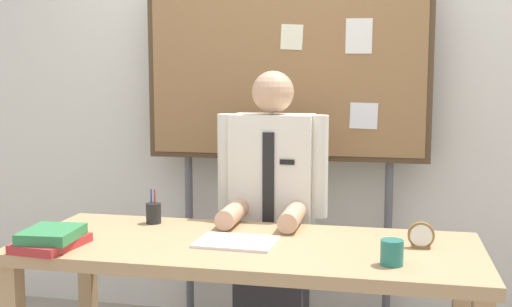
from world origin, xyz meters
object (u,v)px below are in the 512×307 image
object	(u,v)px
book_stack	(51,239)
coffee_mug	(392,253)
pen_holder	(154,213)
desk_clock	(421,236)
open_notebook	(236,242)
bulletin_board	(285,75)
person	(272,227)
desk	(247,263)

from	to	relation	value
book_stack	coffee_mug	distance (m)	1.33
book_stack	pen_holder	bearing A→B (deg)	63.45
pen_holder	desk_clock	bearing A→B (deg)	-8.40
book_stack	pen_holder	xyz separation A→B (m)	(0.24, 0.49, 0.01)
coffee_mug	pen_holder	bearing A→B (deg)	158.18
book_stack	open_notebook	size ratio (longest dim) A/B	0.95
bulletin_board	pen_holder	size ratio (longest dim) A/B	12.09
person	book_stack	bearing A→B (deg)	-133.33
bulletin_board	open_notebook	xyz separation A→B (m)	(-0.04, -0.93, -0.68)
pen_holder	person	bearing A→B (deg)	31.27
open_notebook	pen_holder	world-z (taller)	pen_holder
open_notebook	bulletin_board	bearing A→B (deg)	87.39
book_stack	person	bearing A→B (deg)	46.67
desk_clock	book_stack	bearing A→B (deg)	-167.91
bulletin_board	book_stack	world-z (taller)	bulletin_board
book_stack	pen_holder	size ratio (longest dim) A/B	1.90
person	bulletin_board	distance (m)	0.83
desk	coffee_mug	xyz separation A→B (m)	(0.58, -0.19, 0.13)
desk	pen_holder	xyz separation A→B (m)	(-0.50, 0.24, 0.13)
open_notebook	pen_holder	distance (m)	0.53
bulletin_board	person	bearing A→B (deg)	-90.09
open_notebook	book_stack	bearing A→B (deg)	-162.55
person	desk	bearing A→B (deg)	-90.00
bulletin_board	pen_holder	xyz separation A→B (m)	(-0.50, -0.67, -0.64)
desk	book_stack	bearing A→B (deg)	-162.08
open_notebook	coffee_mug	xyz separation A→B (m)	(0.62, -0.17, 0.04)
bulletin_board	book_stack	distance (m)	1.52
person	desk_clock	size ratio (longest dim) A/B	13.67
desk	coffee_mug	world-z (taller)	coffee_mug
desk	book_stack	xyz separation A→B (m)	(-0.75, -0.24, 0.12)
bulletin_board	book_stack	xyz separation A→B (m)	(-0.75, -1.16, -0.65)
open_notebook	pen_holder	xyz separation A→B (m)	(-0.46, 0.26, 0.04)
desk	person	bearing A→B (deg)	90.00
open_notebook	desk_clock	xyz separation A→B (m)	(0.74, 0.09, 0.04)
person	coffee_mug	size ratio (longest dim) A/B	15.44
open_notebook	person	bearing A→B (deg)	85.79
person	book_stack	world-z (taller)	person
book_stack	open_notebook	world-z (taller)	book_stack
book_stack	coffee_mug	size ratio (longest dim) A/B	3.25
book_stack	desk_clock	size ratio (longest dim) A/B	2.87
open_notebook	coffee_mug	world-z (taller)	coffee_mug
desk	person	distance (m)	0.55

